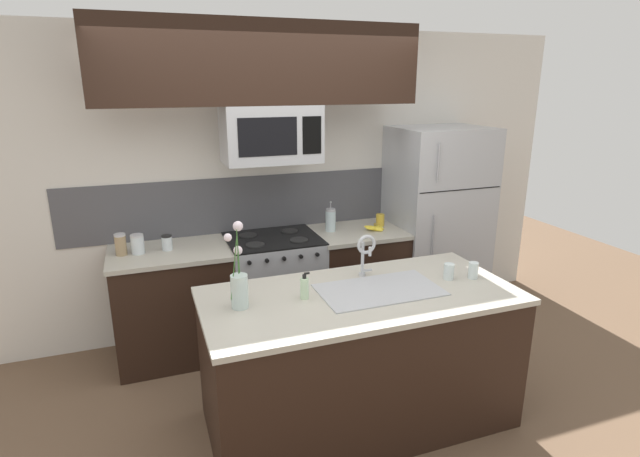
# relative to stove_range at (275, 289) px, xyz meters

# --- Properties ---
(ground_plane) EXTENTS (10.00, 10.00, 0.00)m
(ground_plane) POSITION_rel_stove_range_xyz_m (-0.00, -0.90, -0.46)
(ground_plane) COLOR brown
(rear_partition) EXTENTS (5.20, 0.10, 2.60)m
(rear_partition) POSITION_rel_stove_range_xyz_m (0.30, 0.38, 0.84)
(rear_partition) COLOR silver
(rear_partition) RESTS_ON ground
(splash_band) EXTENTS (3.32, 0.01, 0.48)m
(splash_band) POSITION_rel_stove_range_xyz_m (-0.00, 0.32, 0.69)
(splash_band) COLOR #4C4C51
(splash_band) RESTS_ON rear_partition
(back_counter_left) EXTENTS (0.93, 0.65, 0.91)m
(back_counter_left) POSITION_rel_stove_range_xyz_m (-0.83, 0.00, -0.01)
(back_counter_left) COLOR black
(back_counter_left) RESTS_ON ground
(back_counter_right) EXTENTS (0.80, 0.65, 0.91)m
(back_counter_right) POSITION_rel_stove_range_xyz_m (0.76, 0.00, -0.01)
(back_counter_right) COLOR black
(back_counter_right) RESTS_ON ground
(stove_range) EXTENTS (0.76, 0.64, 0.93)m
(stove_range) POSITION_rel_stove_range_xyz_m (0.00, 0.00, 0.00)
(stove_range) COLOR #A8AAAF
(stove_range) RESTS_ON ground
(microwave) EXTENTS (0.74, 0.40, 0.44)m
(microwave) POSITION_rel_stove_range_xyz_m (0.00, -0.02, 1.31)
(microwave) COLOR #A8AAAF
(upper_cabinet_band) EXTENTS (2.43, 0.34, 0.60)m
(upper_cabinet_band) POSITION_rel_stove_range_xyz_m (-0.06, -0.05, 1.84)
(upper_cabinet_band) COLOR black
(refrigerator) EXTENTS (0.84, 0.74, 1.78)m
(refrigerator) POSITION_rel_stove_range_xyz_m (1.57, 0.02, 0.43)
(refrigerator) COLOR #A8AAAF
(refrigerator) RESTS_ON ground
(storage_jar_tall) EXTENTS (0.08, 0.08, 0.17)m
(storage_jar_tall) POSITION_rel_stove_range_xyz_m (-1.18, 0.01, 0.53)
(storage_jar_tall) COLOR #997F5B
(storage_jar_tall) RESTS_ON back_counter_left
(storage_jar_medium) EXTENTS (0.10, 0.10, 0.15)m
(storage_jar_medium) POSITION_rel_stove_range_xyz_m (-1.06, 0.01, 0.52)
(storage_jar_medium) COLOR silver
(storage_jar_medium) RESTS_ON back_counter_left
(storage_jar_short) EXTENTS (0.08, 0.08, 0.12)m
(storage_jar_short) POSITION_rel_stove_range_xyz_m (-0.84, 0.02, 0.51)
(storage_jar_short) COLOR silver
(storage_jar_short) RESTS_ON back_counter_left
(banana_bunch) EXTENTS (0.19, 0.15, 0.08)m
(banana_bunch) POSITION_rel_stove_range_xyz_m (0.90, -0.06, 0.47)
(banana_bunch) COLOR yellow
(banana_bunch) RESTS_ON back_counter_right
(french_press) EXTENTS (0.09, 0.09, 0.27)m
(french_press) POSITION_rel_stove_range_xyz_m (0.53, 0.06, 0.55)
(french_press) COLOR silver
(french_press) RESTS_ON back_counter_right
(coffee_tin) EXTENTS (0.08, 0.08, 0.11)m
(coffee_tin) POSITION_rel_stove_range_xyz_m (1.01, 0.05, 0.50)
(coffee_tin) COLOR gold
(coffee_tin) RESTS_ON back_counter_right
(island_counter) EXTENTS (1.96, 0.92, 0.91)m
(island_counter) POSITION_rel_stove_range_xyz_m (0.23, -1.25, -0.01)
(island_counter) COLOR black
(island_counter) RESTS_ON ground
(kitchen_sink) EXTENTS (0.76, 0.44, 0.16)m
(kitchen_sink) POSITION_rel_stove_range_xyz_m (0.36, -1.25, 0.38)
(kitchen_sink) COLOR #ADAFB5
(kitchen_sink) RESTS_ON island_counter
(sink_faucet) EXTENTS (0.14, 0.14, 0.31)m
(sink_faucet) POSITION_rel_stove_range_xyz_m (0.36, -1.03, 0.65)
(sink_faucet) COLOR #B7BABF
(sink_faucet) RESTS_ON island_counter
(dish_soap_bottle) EXTENTS (0.06, 0.05, 0.16)m
(dish_soap_bottle) POSITION_rel_stove_range_xyz_m (-0.12, -1.20, 0.52)
(dish_soap_bottle) COLOR beige
(dish_soap_bottle) RESTS_ON island_counter
(drinking_glass) EXTENTS (0.07, 0.07, 0.11)m
(drinking_glass) POSITION_rel_stove_range_xyz_m (0.87, -1.24, 0.50)
(drinking_glass) COLOR silver
(drinking_glass) RESTS_ON island_counter
(spare_glass) EXTENTS (0.06, 0.06, 0.11)m
(spare_glass) POSITION_rel_stove_range_xyz_m (1.03, -1.28, 0.50)
(spare_glass) COLOR silver
(spare_glass) RESTS_ON island_counter
(flower_vase) EXTENTS (0.12, 0.14, 0.50)m
(flower_vase) POSITION_rel_stove_range_xyz_m (-0.51, -1.19, 0.58)
(flower_vase) COLOR silver
(flower_vase) RESTS_ON island_counter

